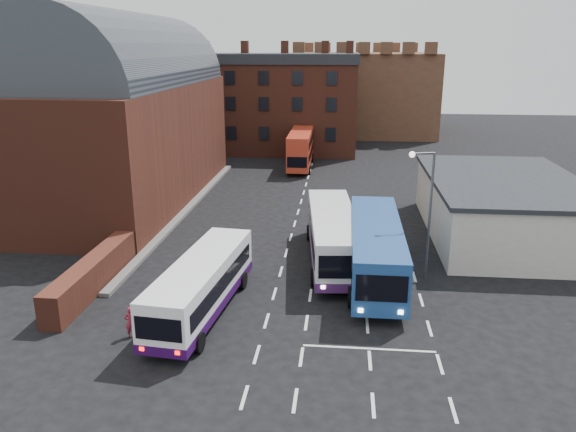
# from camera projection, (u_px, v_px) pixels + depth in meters

# --- Properties ---
(ground) EXTENTS (180.00, 180.00, 0.00)m
(ground) POSITION_uv_depth(u_px,v_px,m) (269.00, 314.00, 28.79)
(ground) COLOR black
(railway_station) EXTENTS (12.00, 28.00, 16.00)m
(railway_station) POSITION_uv_depth(u_px,v_px,m) (121.00, 113.00, 48.01)
(railway_station) COLOR #602B1E
(railway_station) RESTS_ON ground
(forecourt_wall) EXTENTS (1.20, 10.00, 1.80)m
(forecourt_wall) POSITION_uv_depth(u_px,v_px,m) (93.00, 274.00, 31.40)
(forecourt_wall) COLOR #602B1E
(forecourt_wall) RESTS_ON ground
(cream_building) EXTENTS (10.40, 16.40, 4.25)m
(cream_building) POSITION_uv_depth(u_px,v_px,m) (502.00, 206.00, 40.05)
(cream_building) COLOR beige
(cream_building) RESTS_ON ground
(brick_terrace) EXTENTS (22.00, 10.00, 11.00)m
(brick_terrace) POSITION_uv_depth(u_px,v_px,m) (269.00, 108.00, 71.52)
(brick_terrace) COLOR brown
(brick_terrace) RESTS_ON ground
(castle_keep) EXTENTS (22.00, 22.00, 12.00)m
(castle_keep) POSITION_uv_depth(u_px,v_px,m) (360.00, 92.00, 89.26)
(castle_keep) COLOR brown
(castle_keep) RESTS_ON ground
(bus_white_outbound) EXTENTS (3.47, 10.67, 2.86)m
(bus_white_outbound) POSITION_uv_depth(u_px,v_px,m) (202.00, 282.00, 28.40)
(bus_white_outbound) COLOR white
(bus_white_outbound) RESTS_ON ground
(bus_white_inbound) EXTENTS (3.83, 12.00, 3.22)m
(bus_white_inbound) POSITION_uv_depth(u_px,v_px,m) (333.00, 233.00, 35.11)
(bus_white_inbound) COLOR white
(bus_white_inbound) RESTS_ON ground
(bus_blue) EXTENTS (3.17, 12.35, 3.37)m
(bus_blue) POSITION_uv_depth(u_px,v_px,m) (376.00, 247.00, 32.52)
(bus_blue) COLOR navy
(bus_blue) RESTS_ON ground
(bus_red_double) EXTENTS (2.63, 10.18, 4.07)m
(bus_red_double) POSITION_uv_depth(u_px,v_px,m) (301.00, 149.00, 62.22)
(bus_red_double) COLOR red
(bus_red_double) RESTS_ON ground
(street_lamp) EXTENTS (1.50, 0.61, 7.62)m
(street_lamp) POSITION_uv_depth(u_px,v_px,m) (426.00, 204.00, 31.75)
(street_lamp) COLOR #4F5054
(street_lamp) RESTS_ON ground
(pedestrian_red) EXTENTS (0.66, 0.59, 1.53)m
(pedestrian_red) POSITION_uv_depth(u_px,v_px,m) (131.00, 322.00, 26.31)
(pedestrian_red) COLOR maroon
(pedestrian_red) RESTS_ON ground
(pedestrian_beige) EXTENTS (0.91, 0.76, 1.69)m
(pedestrian_beige) POSITION_uv_depth(u_px,v_px,m) (148.00, 325.00, 25.84)
(pedestrian_beige) COLOR tan
(pedestrian_beige) RESTS_ON ground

